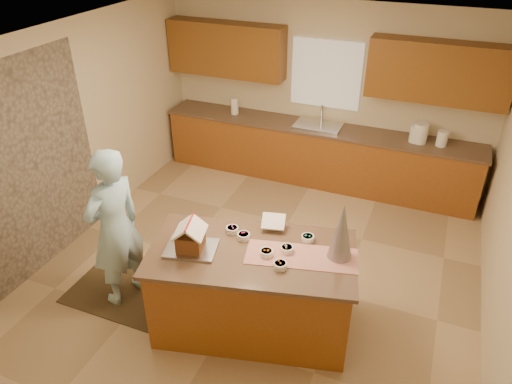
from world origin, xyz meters
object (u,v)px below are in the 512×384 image
island_base (252,291)px  boy (115,229)px  tinsel_tree (342,231)px  gingerbread_house (190,238)px

island_base → boy: (-1.49, -0.12, 0.46)m
tinsel_tree → gingerbread_house: (-1.34, -0.43, -0.15)m
island_base → boy: bearing=171.2°
boy → island_base: bearing=110.0°
island_base → tinsel_tree: bearing=3.7°
gingerbread_house → island_base: bearing=18.6°
island_base → gingerbread_house: size_ratio=5.36×
boy → gingerbread_house: size_ratio=5.14×
tinsel_tree → gingerbread_house: tinsel_tree is taller
island_base → gingerbread_house: bearing=-174.8°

